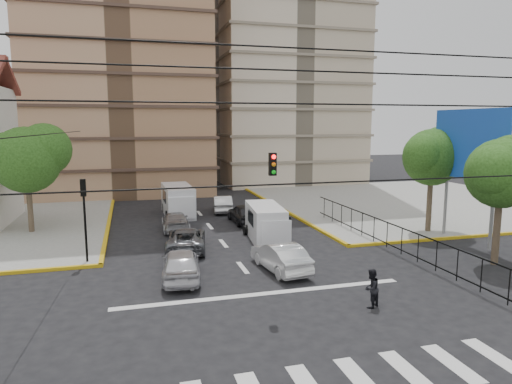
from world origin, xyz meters
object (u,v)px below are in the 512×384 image
object	(u,v)px
van_right_lane	(266,224)
van_left_lane	(178,201)
car_silver_front_left	(181,264)
traffic_light_nw	(84,206)
car_white_front_right	(280,257)
pedestrian_crosswalk	(371,288)

from	to	relation	value
van_right_lane	van_left_lane	xyz separation A→B (m)	(-4.59, 9.39, 0.11)
van_right_lane	car_silver_front_left	size ratio (longest dim) A/B	1.14
traffic_light_nw	car_white_front_right	distance (m)	10.51
traffic_light_nw	car_white_front_right	bearing A→B (deg)	-21.56
van_right_lane	van_left_lane	distance (m)	10.45
car_silver_front_left	pedestrian_crosswalk	bearing A→B (deg)	148.13
pedestrian_crosswalk	van_left_lane	bearing A→B (deg)	-105.92
van_left_lane	car_silver_front_left	world-z (taller)	van_left_lane
van_right_lane	car_silver_front_left	bearing A→B (deg)	-129.51
traffic_light_nw	van_left_lane	world-z (taller)	traffic_light_nw
van_left_lane	car_silver_front_left	xyz separation A→B (m)	(-1.46, -15.31, -0.43)
traffic_light_nw	car_silver_front_left	xyz separation A→B (m)	(4.55, -3.71, -2.36)
van_left_lane	pedestrian_crosswalk	size ratio (longest dim) A/B	3.40
van_left_lane	traffic_light_nw	bearing A→B (deg)	-119.03
van_left_lane	car_white_front_right	bearing A→B (deg)	-78.74
car_silver_front_left	car_white_front_right	world-z (taller)	car_silver_front_left
pedestrian_crosswalk	car_white_front_right	bearing A→B (deg)	-100.09
car_white_front_right	pedestrian_crosswalk	size ratio (longest dim) A/B	2.76
traffic_light_nw	van_right_lane	size ratio (longest dim) A/B	0.87
traffic_light_nw	van_right_lane	distance (m)	11.02
traffic_light_nw	car_silver_front_left	world-z (taller)	traffic_light_nw
van_right_lane	car_white_front_right	world-z (taller)	van_right_lane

